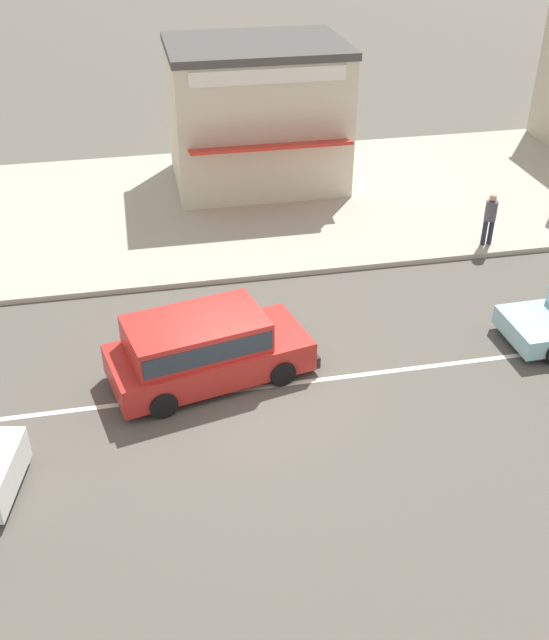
% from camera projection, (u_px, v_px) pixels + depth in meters
% --- Properties ---
extents(ground_plane, '(160.00, 160.00, 0.00)m').
position_uv_depth(ground_plane, '(243.00, 389.00, 16.41)').
color(ground_plane, '#544F47').
extents(lane_centre_stripe, '(50.40, 0.14, 0.01)m').
position_uv_depth(lane_centre_stripe, '(243.00, 389.00, 16.40)').
color(lane_centre_stripe, silver).
rests_on(lane_centre_stripe, ground).
extents(kerb_strip, '(68.00, 10.00, 0.15)m').
position_uv_depth(kerb_strip, '(195.00, 208.00, 24.38)').
color(kerb_strip, '#ADA393').
rests_on(kerb_strip, ground).
extents(minivan_red_4, '(4.77, 2.79, 1.56)m').
position_uv_depth(minivan_red_4, '(204.00, 346.00, 16.32)').
color(minivan_red_4, red).
rests_on(minivan_red_4, ground).
extents(pedestrian_by_shop, '(0.34, 0.34, 1.57)m').
position_uv_depth(pedestrian_by_shop, '(490.00, 216.00, 21.52)').
color(pedestrian_by_shop, '#232838').
rests_on(pedestrian_by_shop, kerb_strip).
extents(shopfront_corner_warung, '(5.74, 5.04, 4.65)m').
position_uv_depth(shopfront_corner_warung, '(257.00, 114.00, 24.92)').
color(shopfront_corner_warung, beige).
rests_on(shopfront_corner_warung, kerb_strip).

